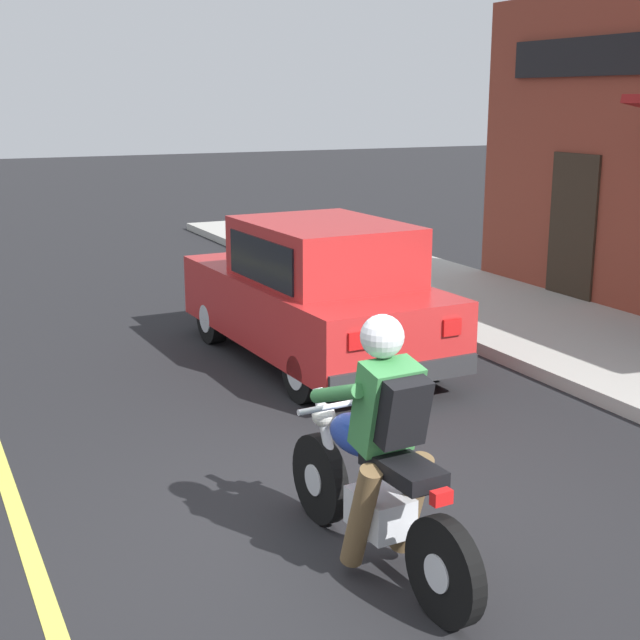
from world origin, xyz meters
name	(u,v)px	position (x,y,z in m)	size (l,w,h in m)	color
ground_plane	(323,536)	(0.00, 0.00, 0.00)	(80.00, 80.00, 0.00)	black
sidewalk_curb	(574,338)	(4.76, 3.00, 0.07)	(2.60, 22.00, 0.14)	#ADAAA3
motorcycle_with_rider	(378,466)	(0.12, -0.51, 0.68)	(0.58, 2.02, 1.62)	black
car_hatchback	(315,294)	(1.68, 3.66, 0.77)	(1.77, 3.84, 1.57)	black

